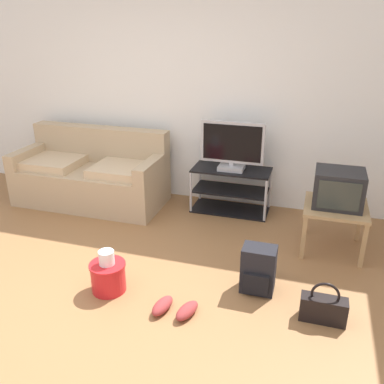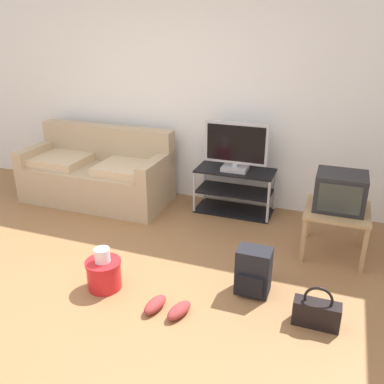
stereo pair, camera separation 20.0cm
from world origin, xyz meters
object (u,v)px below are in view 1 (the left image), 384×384
couch (92,176)px  cleaning_bucket (108,274)px  tv_stand (231,190)px  side_table (335,212)px  handbag (323,308)px  sneakers_pair (175,308)px  crt_tv (339,188)px  backpack (258,270)px  flat_tv (232,147)px

couch → cleaning_bucket: 1.96m
tv_stand → side_table: bearing=-27.5°
tv_stand → handbag: 2.05m
cleaning_bucket → sneakers_pair: cleaning_bucket is taller
crt_tv → sneakers_pair: (-1.16, -1.40, -0.60)m
cleaning_bucket → couch: bearing=123.0°
handbag → side_table: bearing=86.9°
couch → crt_tv: (2.85, -0.36, 0.31)m
tv_stand → couch: bearing=-172.5°
backpack → sneakers_pair: bearing=-156.0°
tv_stand → cleaning_bucket: tv_stand is taller
flat_tv → handbag: (1.09, -1.71, -0.68)m
couch → sneakers_pair: bearing=-46.1°
flat_tv → crt_tv: size_ratio=1.60×
cleaning_bucket → sneakers_pair: 0.65m
handbag → sneakers_pair: 1.13m
flat_tv → handbag: bearing=-57.6°
side_table → cleaning_bucket: (-1.79, -1.27, -0.25)m
couch → tv_stand: (1.70, 0.23, -0.08)m
tv_stand → crt_tv: crt_tv is taller
tv_stand → crt_tv: size_ratio=2.00×
cleaning_bucket → tv_stand: bearing=71.1°
side_table → backpack: size_ratio=1.46×
sneakers_pair → crt_tv: bearing=50.4°
crt_tv → side_table: bearing=-90.0°
side_table → backpack: bearing=-123.5°
crt_tv → flat_tv: bearing=154.1°
couch → side_table: couch is taller
sneakers_pair → handbag: bearing=12.8°
handbag → sneakers_pair: bearing=-167.2°
side_table → sneakers_pair: side_table is taller
handbag → sneakers_pair: (-1.10, -0.25, -0.07)m
crt_tv → tv_stand: bearing=153.2°
handbag → cleaning_bucket: size_ratio=0.92×
side_table → sneakers_pair: 1.84m
tv_stand → crt_tv: 1.34m
crt_tv → sneakers_pair: bearing=-129.6°
flat_tv → cleaning_bucket: (-0.64, -1.84, -0.64)m
tv_stand → backpack: tv_stand is taller
crt_tv → backpack: size_ratio=1.12×
cleaning_bucket → sneakers_pair: size_ratio=1.01×
couch → cleaning_bucket: (1.06, -1.64, -0.18)m
side_table → couch: bearing=172.6°
tv_stand → backpack: (0.56, -1.49, -0.06)m
crt_tv → handbag: size_ratio=1.32×
backpack → crt_tv: bearing=39.9°
flat_tv → handbag: size_ratio=2.10×
couch → side_table: 2.88m
handbag → cleaning_bucket: 1.73m
couch → handbag: (2.79, -1.51, -0.22)m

